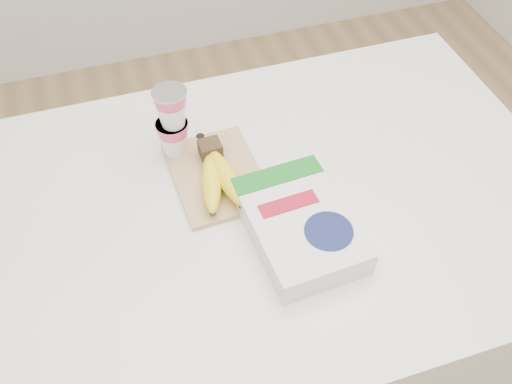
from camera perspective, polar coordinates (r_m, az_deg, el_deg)
room at (r=0.98m, az=1.27°, el=12.54°), size 4.00×4.00×4.00m
table at (r=1.63m, az=0.76°, el=-12.14°), size 1.33×0.89×1.00m
cutting_board at (r=1.26m, az=-3.93°, el=1.71°), size 0.20×0.26×0.01m
bananas at (r=1.22m, az=-3.84°, el=1.61°), size 0.10×0.21×0.06m
yogurt_stack at (r=1.25m, az=-8.39°, el=7.05°), size 0.08×0.08×0.17m
cereal_box at (r=1.14m, az=4.34°, el=-3.27°), size 0.21×0.29×0.06m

